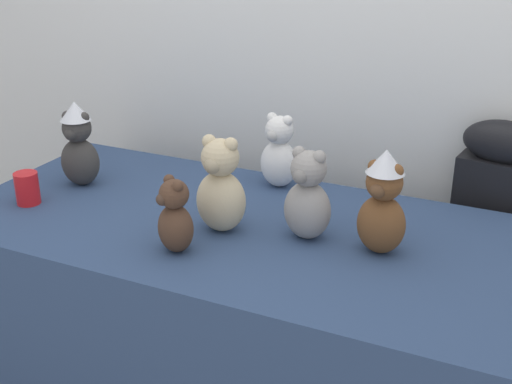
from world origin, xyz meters
TOP-DOWN VIEW (x-y plane):
  - wall_back at (0.00, 0.95)m, footprint 7.00×0.08m
  - display_table at (0.00, 0.25)m, footprint 1.99×0.89m
  - instrument_case at (0.66, 0.83)m, footprint 0.29×0.16m
  - teddy_bear_ash at (0.17, 0.25)m, footprint 0.17×0.15m
  - teddy_bear_chestnut at (0.40, 0.25)m, footprint 0.16×0.14m
  - teddy_bear_cocoa at (-0.15, 0.01)m, footprint 0.15×0.15m
  - teddy_bear_sand at (-0.09, 0.19)m, footprint 0.16×0.14m
  - teddy_bear_charcoal at (-0.72, 0.31)m, footprint 0.16×0.14m
  - teddy_bear_snow at (-0.07, 0.59)m, footprint 0.16×0.14m
  - party_cup_red at (-0.78, 0.09)m, footprint 0.08×0.08m

SIDE VIEW (x-z plane):
  - display_table at x=0.00m, z-range 0.00..0.77m
  - instrument_case at x=0.66m, z-range 0.00..1.05m
  - party_cup_red at x=-0.78m, z-range 0.77..0.88m
  - teddy_bear_cocoa at x=-0.15m, z-range 0.76..0.99m
  - teddy_bear_snow at x=-0.07m, z-range 0.76..1.03m
  - teddy_bear_ash at x=0.17m, z-range 0.76..1.05m
  - teddy_bear_sand at x=-0.09m, z-range 0.76..1.07m
  - teddy_bear_charcoal at x=-0.72m, z-range 0.77..1.08m
  - teddy_bear_chestnut at x=0.40m, z-range 0.77..1.08m
  - wall_back at x=0.00m, z-range 0.00..2.60m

